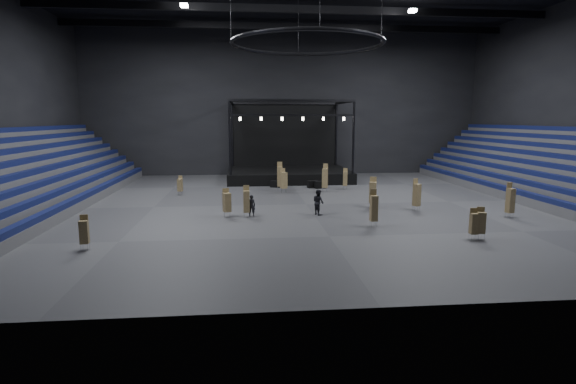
{
  "coord_description": "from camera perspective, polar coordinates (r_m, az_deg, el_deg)",
  "views": [
    {
      "loc": [
        -5.08,
        -36.73,
        7.11
      ],
      "look_at": [
        -1.73,
        -2.0,
        1.4
      ],
      "focal_mm": 28.0,
      "sensor_mm": 36.0,
      "label": 1
    }
  ],
  "objects": [
    {
      "name": "chair_stack_9",
      "position": [
        43.36,
        -0.56,
        1.55
      ],
      "size": [
        0.72,
        0.72,
        2.39
      ],
      "rotation": [
        0.0,
        0.0,
        0.42
      ],
      "color": "silver",
      "rests_on": "floor"
    },
    {
      "name": "chair_stack_1",
      "position": [
        28.83,
        22.53,
        -3.66
      ],
      "size": [
        0.44,
        0.44,
        1.88
      ],
      "rotation": [
        0.0,
        0.0,
        -0.06
      ],
      "color": "silver",
      "rests_on": "floor"
    },
    {
      "name": "chair_stack_4",
      "position": [
        32.86,
        -7.78,
        -1.25
      ],
      "size": [
        0.66,
        0.66,
        2.13
      ],
      "rotation": [
        0.0,
        0.0,
        0.4
      ],
      "color": "silver",
      "rests_on": "floor"
    },
    {
      "name": "chair_stack_11",
      "position": [
        43.43,
        -13.55,
        0.91
      ],
      "size": [
        0.5,
        0.5,
        1.82
      ],
      "rotation": [
        0.0,
        0.0,
        -0.26
      ],
      "color": "silver",
      "rests_on": "floor"
    },
    {
      "name": "wall_front",
      "position": [
        16.64,
        12.78,
        15.6
      ],
      "size": [
        50.0,
        0.2,
        18.0
      ],
      "primitive_type": "cube",
      "color": "black",
      "rests_on": "ground"
    },
    {
      "name": "chair_stack_8",
      "position": [
        26.95,
        -24.47,
        -4.57
      ],
      "size": [
        0.5,
        0.5,
        1.95
      ],
      "rotation": [
        0.0,
        0.0,
        0.12
      ],
      "color": "silver",
      "rests_on": "floor"
    },
    {
      "name": "chair_stack_7",
      "position": [
        36.29,
        16.02,
        -0.29
      ],
      "size": [
        0.62,
        0.62,
        2.53
      ],
      "rotation": [
        0.0,
        0.0,
        0.41
      ],
      "color": "silver",
      "rests_on": "floor"
    },
    {
      "name": "flight_case_right",
      "position": [
        46.78,
        3.17,
        1.0
      ],
      "size": [
        1.23,
        0.83,
        0.75
      ],
      "primitive_type": "cube",
      "rotation": [
        0.0,
        0.0,
        0.26
      ],
      "color": "black",
      "rests_on": "floor"
    },
    {
      "name": "truss_ring",
      "position": [
        37.55,
        2.45,
        18.31
      ],
      "size": [
        12.3,
        12.3,
        5.15
      ],
      "color": "black",
      "rests_on": "ceiling"
    },
    {
      "name": "crew_member",
      "position": [
        33.58,
        3.87,
        -1.29
      ],
      "size": [
        1.05,
        1.15,
        1.91
      ],
      "primitive_type": "imported",
      "rotation": [
        0.0,
        0.0,
        2.0
      ],
      "color": "black",
      "rests_on": "floor"
    },
    {
      "name": "floor",
      "position": [
        37.76,
        2.32,
        -1.57
      ],
      "size": [
        50.0,
        50.0,
        0.0
      ],
      "primitive_type": "plane",
      "color": "#414143",
      "rests_on": "ground"
    },
    {
      "name": "chair_stack_5",
      "position": [
        45.91,
        7.28,
        1.73
      ],
      "size": [
        0.53,
        0.53,
        2.16
      ],
      "rotation": [
        0.0,
        0.0,
        -0.22
      ],
      "color": "silver",
      "rests_on": "floor"
    },
    {
      "name": "chair_stack_2",
      "position": [
        36.09,
        26.38,
        -0.92
      ],
      "size": [
        0.55,
        0.55,
        2.59
      ],
      "rotation": [
        0.0,
        0.0,
        0.19
      ],
      "color": "silver",
      "rests_on": "floor"
    },
    {
      "name": "chair_stack_10",
      "position": [
        29.02,
        23.28,
        -3.53
      ],
      "size": [
        0.55,
        0.55,
        1.95
      ],
      "rotation": [
        0.0,
        0.0,
        -0.21
      ],
      "color": "silver",
      "rests_on": "floor"
    },
    {
      "name": "bleachers_right",
      "position": [
        46.51,
        31.58,
        1.27
      ],
      "size": [
        7.2,
        40.0,
        6.4
      ],
      "color": "#525154",
      "rests_on": "floor"
    },
    {
      "name": "chair_stack_12",
      "position": [
        36.59,
        10.71,
        0.04
      ],
      "size": [
        0.69,
        0.69,
        2.52
      ],
      "rotation": [
        0.0,
        0.0,
        -0.33
      ],
      "color": "silver",
      "rests_on": "floor"
    },
    {
      "name": "stage",
      "position": [
        53.51,
        -0.04,
        3.22
      ],
      "size": [
        14.0,
        10.0,
        9.2
      ],
      "color": "black",
      "rests_on": "floor"
    },
    {
      "name": "man_center",
      "position": [
        33.11,
        -4.67,
        -1.74
      ],
      "size": [
        0.59,
        0.39,
        1.59
      ],
      "primitive_type": "imported",
      "rotation": [
        0.0,
        0.0,
        3.16
      ],
      "color": "black",
      "rests_on": "floor"
    },
    {
      "name": "chair_stack_0",
      "position": [
        44.8,
        -1.04,
        2.05
      ],
      "size": [
        0.54,
        0.54,
        2.87
      ],
      "rotation": [
        0.0,
        0.0,
        -0.03
      ],
      "color": "silver",
      "rests_on": "floor"
    },
    {
      "name": "flight_case_mid",
      "position": [
        46.42,
        4.12,
        0.92
      ],
      "size": [
        1.23,
        0.83,
        0.75
      ],
      "primitive_type": "cube",
      "rotation": [
        0.0,
        0.0,
        0.26
      ],
      "color": "black",
      "rests_on": "floor"
    },
    {
      "name": "chair_stack_3",
      "position": [
        32.73,
        -5.3,
        -1.14
      ],
      "size": [
        0.46,
        0.46,
        2.34
      ],
      "rotation": [
        0.0,
        0.0,
        0.02
      ],
      "color": "silver",
      "rests_on": "floor"
    },
    {
      "name": "wall_back",
      "position": [
        57.99,
        -0.5,
        11.16
      ],
      "size": [
        50.0,
        0.2,
        18.0
      ],
      "primitive_type": "cube",
      "color": "black",
      "rests_on": "ground"
    },
    {
      "name": "flight_case_left",
      "position": [
        46.95,
        -1.59,
        1.01
      ],
      "size": [
        1.17,
        0.87,
        0.7
      ],
      "primitive_type": "cube",
      "rotation": [
        0.0,
        0.0,
        -0.38
      ],
      "color": "black",
      "rests_on": "floor"
    },
    {
      "name": "chair_stack_6",
      "position": [
        44.13,
        4.72,
        1.84
      ],
      "size": [
        0.65,
        0.65,
        2.77
      ],
      "rotation": [
        0.0,
        0.0,
        -0.4
      ],
      "color": "silver",
      "rests_on": "floor"
    },
    {
      "name": "bleachers_left",
      "position": [
        41.2,
        -31.14,
        0.44
      ],
      "size": [
        7.2,
        40.0,
        6.4
      ],
      "color": "#525154",
      "rests_on": "floor"
    },
    {
      "name": "chair_stack_13",
      "position": [
        30.33,
        10.85,
        -1.96
      ],
      "size": [
        0.47,
        0.47,
        2.51
      ],
      "rotation": [
        0.0,
        0.0,
        0.05
      ],
      "color": "silver",
      "rests_on": "floor"
    }
  ]
}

